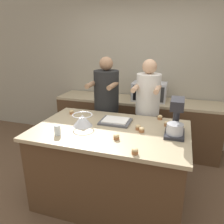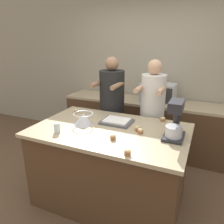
{
  "view_description": "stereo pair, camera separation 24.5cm",
  "coord_description": "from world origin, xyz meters",
  "px_view_note": "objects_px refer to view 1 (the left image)",
  "views": [
    {
      "loc": [
        0.71,
        -2.15,
        1.91
      ],
      "look_at": [
        0.0,
        0.05,
        1.13
      ],
      "focal_mm": 35.0,
      "sensor_mm": 36.0,
      "label": 1
    },
    {
      "loc": [
        0.94,
        -2.07,
        1.91
      ],
      "look_at": [
        0.0,
        0.05,
        1.13
      ],
      "focal_mm": 35.0,
      "sensor_mm": 36.0,
      "label": 2
    }
  ],
  "objects_px": {
    "cupcake_2": "(167,124)",
    "cupcake_3": "(72,112)",
    "stand_mixer": "(176,120)",
    "cupcake_0": "(138,127)",
    "person_right": "(147,116)",
    "drinking_glass": "(57,130)",
    "person_left": "(106,112)",
    "mixing_bowl": "(83,120)",
    "cupcake_1": "(116,137)",
    "cupcake_6": "(177,124)",
    "cupcake_5": "(160,117)",
    "cupcake_4": "(142,130)",
    "baking_tray": "(115,121)",
    "microwave_oven": "(149,92)",
    "cupcake_7": "(135,151)"
  },
  "relations": [
    {
      "from": "cupcake_2",
      "to": "drinking_glass",
      "type": "bearing_deg",
      "value": -150.9
    },
    {
      "from": "stand_mixer",
      "to": "cupcake_6",
      "type": "bearing_deg",
      "value": 87.43
    },
    {
      "from": "cupcake_1",
      "to": "cupcake_3",
      "type": "distance_m",
      "value": 0.97
    },
    {
      "from": "baking_tray",
      "to": "cupcake_6",
      "type": "distance_m",
      "value": 0.71
    },
    {
      "from": "person_right",
      "to": "cupcake_0",
      "type": "height_order",
      "value": "person_right"
    },
    {
      "from": "microwave_oven",
      "to": "cupcake_6",
      "type": "height_order",
      "value": "microwave_oven"
    },
    {
      "from": "cupcake_5",
      "to": "cupcake_7",
      "type": "relative_size",
      "value": 1.0
    },
    {
      "from": "person_right",
      "to": "drinking_glass",
      "type": "bearing_deg",
      "value": -125.83
    },
    {
      "from": "drinking_glass",
      "to": "cupcake_7",
      "type": "xyz_separation_m",
      "value": [
        0.86,
        -0.15,
        -0.02
      ]
    },
    {
      "from": "person_left",
      "to": "mixing_bowl",
      "type": "relative_size",
      "value": 7.15
    },
    {
      "from": "stand_mixer",
      "to": "baking_tray",
      "type": "bearing_deg",
      "value": 167.54
    },
    {
      "from": "cupcake_0",
      "to": "cupcake_4",
      "type": "relative_size",
      "value": 1.0
    },
    {
      "from": "cupcake_3",
      "to": "drinking_glass",
      "type": "bearing_deg",
      "value": -74.92
    },
    {
      "from": "cupcake_1",
      "to": "cupcake_4",
      "type": "relative_size",
      "value": 1.0
    },
    {
      "from": "cupcake_3",
      "to": "cupcake_1",
      "type": "bearing_deg",
      "value": -34.92
    },
    {
      "from": "baking_tray",
      "to": "cupcake_5",
      "type": "height_order",
      "value": "cupcake_5"
    },
    {
      "from": "mixing_bowl",
      "to": "person_right",
      "type": "bearing_deg",
      "value": 50.68
    },
    {
      "from": "person_right",
      "to": "cupcake_6",
      "type": "relative_size",
      "value": 27.23
    },
    {
      "from": "cupcake_2",
      "to": "cupcake_3",
      "type": "relative_size",
      "value": 1.0
    },
    {
      "from": "stand_mixer",
      "to": "cupcake_4",
      "type": "xyz_separation_m",
      "value": [
        -0.34,
        -0.03,
        -0.14
      ]
    },
    {
      "from": "person_left",
      "to": "mixing_bowl",
      "type": "height_order",
      "value": "person_left"
    },
    {
      "from": "baking_tray",
      "to": "cupcake_2",
      "type": "bearing_deg",
      "value": 7.29
    },
    {
      "from": "baking_tray",
      "to": "cupcake_3",
      "type": "height_order",
      "value": "cupcake_3"
    },
    {
      "from": "cupcake_4",
      "to": "cupcake_2",
      "type": "bearing_deg",
      "value": 46.93
    },
    {
      "from": "stand_mixer",
      "to": "cupcake_0",
      "type": "distance_m",
      "value": 0.42
    },
    {
      "from": "cupcake_1",
      "to": "cupcake_6",
      "type": "relative_size",
      "value": 1.0
    },
    {
      "from": "cupcake_6",
      "to": "cupcake_7",
      "type": "bearing_deg",
      "value": -112.88
    },
    {
      "from": "cupcake_4",
      "to": "cupcake_5",
      "type": "height_order",
      "value": "same"
    },
    {
      "from": "baking_tray",
      "to": "cupcake_6",
      "type": "bearing_deg",
      "value": 7.64
    },
    {
      "from": "cupcake_1",
      "to": "cupcake_4",
      "type": "bearing_deg",
      "value": 50.4
    },
    {
      "from": "microwave_oven",
      "to": "cupcake_1",
      "type": "xyz_separation_m",
      "value": [
        -0.07,
        -1.68,
        -0.09
      ]
    },
    {
      "from": "person_right",
      "to": "baking_tray",
      "type": "height_order",
      "value": "person_right"
    },
    {
      "from": "cupcake_5",
      "to": "drinking_glass",
      "type": "bearing_deg",
      "value": -140.95
    },
    {
      "from": "person_left",
      "to": "cupcake_7",
      "type": "height_order",
      "value": "person_left"
    },
    {
      "from": "cupcake_5",
      "to": "person_left",
      "type": "bearing_deg",
      "value": 160.9
    },
    {
      "from": "mixing_bowl",
      "to": "drinking_glass",
      "type": "xyz_separation_m",
      "value": [
        -0.15,
        -0.31,
        -0.02
      ]
    },
    {
      "from": "mixing_bowl",
      "to": "cupcake_7",
      "type": "relative_size",
      "value": 3.85
    },
    {
      "from": "cupcake_3",
      "to": "cupcake_7",
      "type": "xyz_separation_m",
      "value": [
        1.03,
        -0.79,
        0.0
      ]
    },
    {
      "from": "person_left",
      "to": "cupcake_2",
      "type": "xyz_separation_m",
      "value": [
        0.9,
        -0.47,
        0.1
      ]
    },
    {
      "from": "microwave_oven",
      "to": "drinking_glass",
      "type": "distance_m",
      "value": 1.9
    },
    {
      "from": "mixing_bowl",
      "to": "microwave_oven",
      "type": "bearing_deg",
      "value": 69.55
    },
    {
      "from": "microwave_oven",
      "to": "baking_tray",
      "type": "bearing_deg",
      "value": -99.72
    },
    {
      "from": "cupcake_2",
      "to": "cupcake_3",
      "type": "bearing_deg",
      "value": 178.2
    },
    {
      "from": "microwave_oven",
      "to": "cupcake_2",
      "type": "bearing_deg",
      "value": -71.75
    },
    {
      "from": "baking_tray",
      "to": "microwave_oven",
      "type": "xyz_separation_m",
      "value": [
        0.21,
        1.24,
        0.1
      ]
    },
    {
      "from": "cupcake_3",
      "to": "baking_tray",
      "type": "bearing_deg",
      "value": -10.1
    },
    {
      "from": "cupcake_1",
      "to": "cupcake_5",
      "type": "distance_m",
      "value": 0.79
    },
    {
      "from": "microwave_oven",
      "to": "cupcake_4",
      "type": "height_order",
      "value": "microwave_oven"
    },
    {
      "from": "stand_mixer",
      "to": "cupcake_3",
      "type": "xyz_separation_m",
      "value": [
        -1.34,
        0.27,
        -0.14
      ]
    },
    {
      "from": "person_left",
      "to": "person_right",
      "type": "xyz_separation_m",
      "value": [
        0.6,
        -0.0,
        -0.0
      ]
    }
  ]
}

